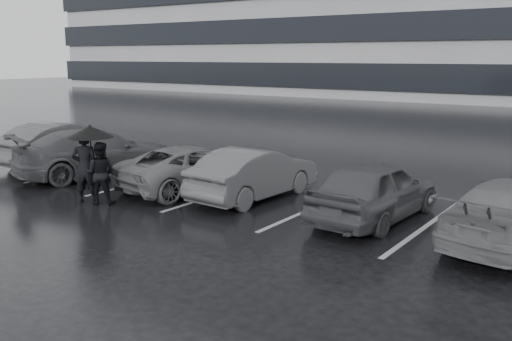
{
  "coord_description": "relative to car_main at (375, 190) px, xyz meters",
  "views": [
    {
      "loc": [
        7.25,
        -9.51,
        3.68
      ],
      "look_at": [
        -0.12,
        1.0,
        1.1
      ],
      "focal_mm": 40.0,
      "sensor_mm": 36.0,
      "label": 1
    }
  ],
  "objects": [
    {
      "name": "car_west_c",
      "position": [
        -9.02,
        -0.39,
        0.04
      ],
      "size": [
        3.64,
        5.47,
        1.47
      ],
      "primitive_type": "imported",
      "rotation": [
        0.0,
        0.0,
        2.8
      ],
      "color": "black",
      "rests_on": "ground"
    },
    {
      "name": "car_main",
      "position": [
        0.0,
        0.0,
        0.0
      ],
      "size": [
        1.87,
        4.19,
        1.4
      ],
      "primitive_type": "imported",
      "rotation": [
        0.0,
        0.0,
        3.09
      ],
      "color": "black",
      "rests_on": "ground"
    },
    {
      "name": "car_west_d",
      "position": [
        -11.64,
        0.18,
        0.03
      ],
      "size": [
        1.76,
        4.52,
        1.47
      ],
      "primitive_type": "imported",
      "rotation": [
        0.0,
        0.0,
        3.19
      ],
      "color": "#2C2C2E",
      "rests_on": "ground"
    },
    {
      "name": "car_west_b",
      "position": [
        -5.4,
        -0.05,
        -0.08
      ],
      "size": [
        2.77,
        4.74,
        1.24
      ],
      "primitive_type": "imported",
      "rotation": [
        0.0,
        0.0,
        2.97
      ],
      "color": "#454548",
      "rests_on": "ground"
    },
    {
      "name": "car_west_a",
      "position": [
        -3.41,
        0.08,
        -0.03
      ],
      "size": [
        1.6,
        4.12,
        1.34
      ],
      "primitive_type": "imported",
      "rotation": [
        0.0,
        0.0,
        3.09
      ],
      "color": "#2C2C2E",
      "rests_on": "ground"
    },
    {
      "name": "pedestrian_left",
      "position": [
        -6.68,
        -2.73,
        0.21
      ],
      "size": [
        0.8,
        0.75,
        1.83
      ],
      "primitive_type": "imported",
      "rotation": [
        0.0,
        0.0,
        3.8
      ],
      "color": "black",
      "rests_on": "ground"
    },
    {
      "name": "pedestrian_right",
      "position": [
        -6.27,
        -2.6,
        0.09
      ],
      "size": [
        0.96,
        0.9,
        1.58
      ],
      "primitive_type": "imported",
      "rotation": [
        0.0,
        0.0,
        3.65
      ],
      "color": "black",
      "rests_on": "ground"
    },
    {
      "name": "ground",
      "position": [
        -2.24,
        -2.35,
        -0.7
      ],
      "size": [
        160.0,
        160.0,
        0.0
      ],
      "primitive_type": "plane",
      "color": "black",
      "rests_on": "ground"
    },
    {
      "name": "stall_stripes",
      "position": [
        -3.04,
        0.15,
        -0.7
      ],
      "size": [
        19.72,
        5.0,
        0.0
      ],
      "color": "#959597",
      "rests_on": "ground"
    },
    {
      "name": "umbrella",
      "position": [
        -6.61,
        -2.57,
        1.11
      ],
      "size": [
        1.17,
        1.17,
        1.99
      ],
      "color": "black",
      "rests_on": "ground"
    }
  ]
}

